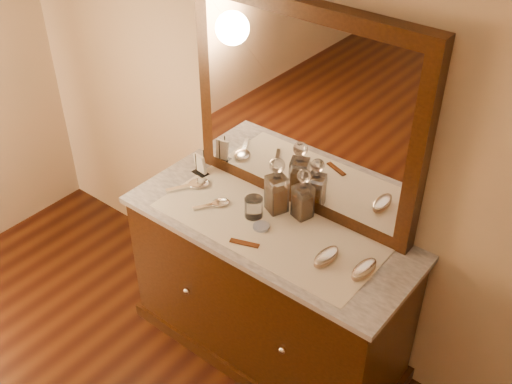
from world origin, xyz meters
TOP-DOWN VIEW (x-y plane):
  - dresser_cabinet at (0.00, 1.96)m, footprint 1.40×0.55m
  - dresser_plinth at (0.00, 1.96)m, footprint 1.46×0.59m
  - knob_left at (-0.30, 1.67)m, footprint 0.04×0.04m
  - knob_right at (0.30, 1.67)m, footprint 0.04×0.04m
  - marble_top at (0.00, 1.96)m, footprint 1.44×0.59m
  - mirror_frame at (0.00, 2.20)m, footprint 1.20×0.08m
  - mirror_glass at (0.00, 2.17)m, footprint 1.06×0.01m
  - lace_runner at (0.00, 1.94)m, footprint 1.10×0.45m
  - pin_dish at (-0.02, 1.91)m, footprint 0.10×0.10m
  - comb at (-0.00, 1.78)m, footprint 0.14×0.07m
  - napkin_rack at (-0.55, 2.07)m, footprint 0.10×0.07m
  - decanter_left at (-0.04, 2.07)m, footprint 0.12×0.12m
  - decanter_right at (0.08, 2.10)m, footprint 0.10×0.10m
  - brush_near at (0.35, 1.91)m, footprint 0.08×0.16m
  - brush_far at (0.52, 1.94)m, footprint 0.08×0.16m
  - hand_mirror_outer at (-0.49, 1.97)m, footprint 0.16×0.23m
  - hand_mirror_inner at (-0.29, 1.92)m, footprint 0.14×0.18m
  - tumblers at (-0.10, 1.96)m, footprint 0.09×0.09m

SIDE VIEW (x-z plane):
  - dresser_plinth at x=0.00m, z-range 0.00..0.08m
  - dresser_cabinet at x=0.00m, z-range 0.00..0.82m
  - knob_left at x=-0.30m, z-range 0.43..0.47m
  - knob_right at x=0.30m, z-range 0.43..0.47m
  - marble_top at x=0.00m, z-range 0.82..0.85m
  - lace_runner at x=0.00m, z-range 0.85..0.85m
  - comb at x=0.00m, z-range 0.85..0.86m
  - pin_dish at x=-0.02m, z-range 0.85..0.87m
  - hand_mirror_inner at x=-0.29m, z-range 0.85..0.87m
  - hand_mirror_outer at x=-0.49m, z-range 0.85..0.87m
  - brush_near at x=0.35m, z-range 0.85..0.90m
  - brush_far at x=0.52m, z-range 0.85..0.90m
  - napkin_rack at x=-0.55m, z-range 0.84..0.97m
  - tumblers at x=-0.10m, z-range 0.85..0.95m
  - decanter_right at x=0.08m, z-range 0.82..1.09m
  - decanter_left at x=-0.04m, z-range 0.82..1.11m
  - mirror_frame at x=0.00m, z-range 0.85..1.85m
  - mirror_glass at x=0.00m, z-range 0.92..1.78m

